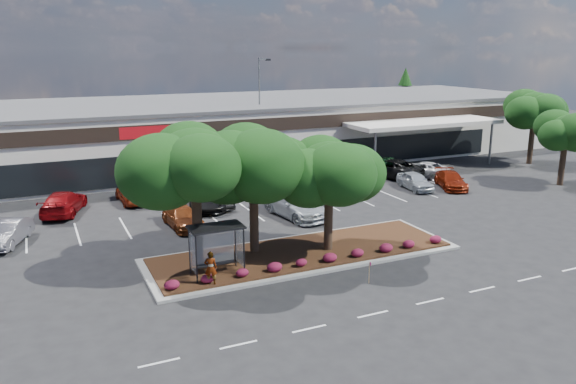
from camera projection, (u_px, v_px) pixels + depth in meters
name	position (u px, v px, depth m)	size (l,w,h in m)	color
ground	(370.00, 274.00, 29.69)	(160.00, 160.00, 0.00)	black
retail_store	(195.00, 131.00, 58.77)	(80.40, 25.20, 6.25)	silver
landscape_island	(302.00, 253.00, 32.37)	(18.00, 6.00, 0.26)	gray
lane_markings	(286.00, 221.00, 38.80)	(33.12, 20.06, 0.01)	silver
shrub_row	(320.00, 259.00, 30.43)	(17.00, 0.80, 0.50)	maroon
bus_shelter	(215.00, 235.00, 28.68)	(2.75, 1.55, 2.59)	black
island_tree_west	(196.00, 194.00, 29.37)	(7.20, 7.20, 7.89)	black
island_tree_mid	(254.00, 189.00, 31.47)	(6.60, 6.60, 7.32)	black
island_tree_east	(329.00, 195.00, 31.87)	(5.80, 5.80, 6.50)	black
tree_east_near	(564.00, 148.00, 48.20)	(5.60, 5.60, 6.51)	black
tree_east_far	(533.00, 127.00, 57.12)	(6.40, 6.40, 7.62)	black
conifer_north_east	(404.00, 99.00, 81.04)	(3.96, 3.96, 9.00)	black
person_waiting	(211.00, 268.00, 27.60)	(0.62, 0.41, 1.70)	#594C47
light_pole	(261.00, 119.00, 55.20)	(1.43, 0.61, 10.72)	gray
survey_stake	(370.00, 270.00, 28.36)	(0.08, 0.14, 1.14)	tan
car_0	(8.00, 233.00, 34.02)	(1.55, 4.46, 1.47)	slate
car_1	(182.00, 217.00, 37.38)	(1.89, 4.64, 1.35)	maroon
car_2	(208.00, 197.00, 41.88)	(2.61, 5.65, 1.57)	black
car_3	(216.00, 198.00, 42.04)	(1.43, 4.10, 1.35)	black
car_4	(295.00, 205.00, 39.67)	(2.40, 5.90, 1.71)	#AFB5BB
car_5	(321.00, 186.00, 45.69)	(1.53, 4.39, 1.45)	silver
car_6	(338.00, 186.00, 45.75)	(1.67, 4.15, 1.41)	#111257
car_7	(415.00, 181.00, 47.31)	(1.70, 4.24, 1.44)	#A2A8AD
car_8	(451.00, 180.00, 47.78)	(1.93, 4.74, 1.38)	maroon
car_9	(63.00, 203.00, 40.35)	(2.27, 5.58, 1.62)	maroon
car_10	(132.00, 192.00, 43.30)	(1.86, 4.64, 1.58)	maroon
car_11	(223.00, 175.00, 48.95)	(2.73, 5.92, 1.65)	navy
car_12	(245.00, 184.00, 46.13)	(1.79, 4.46, 1.52)	black
car_13	(272.00, 179.00, 47.77)	(2.07, 5.10, 1.48)	#140C59
car_14	(306.00, 180.00, 47.82)	(1.90, 4.68, 1.36)	#9E0816
car_15	(386.00, 165.00, 53.71)	(2.12, 5.22, 1.51)	#174324
car_16	(391.00, 168.00, 51.81)	(2.79, 6.06, 1.68)	black
car_17	(422.00, 169.00, 52.13)	(2.30, 5.00, 1.39)	silver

